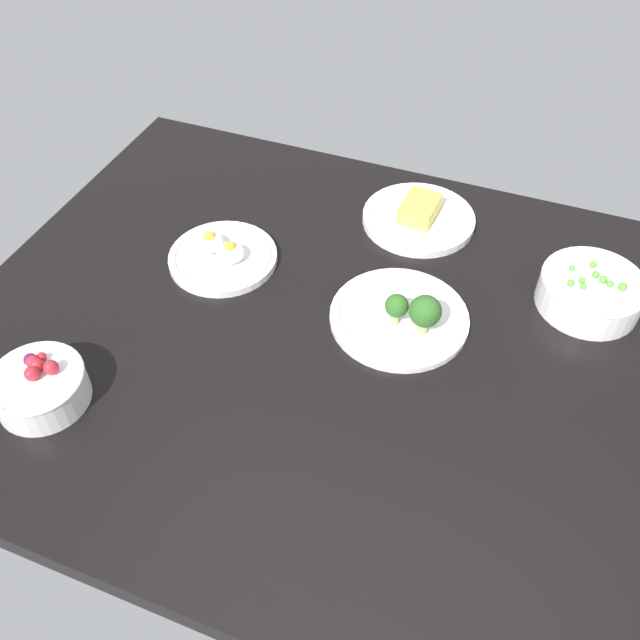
{
  "coord_description": "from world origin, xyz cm",
  "views": [
    {
      "loc": [
        26.95,
        -69.33,
        84.77
      ],
      "look_at": [
        0.0,
        0.0,
        6.0
      ],
      "focal_mm": 38.04,
      "sensor_mm": 36.0,
      "label": 1
    }
  ],
  "objects_px": {
    "plate_cheese": "(419,217)",
    "bowl_peas": "(591,291)",
    "plate_eggs": "(222,255)",
    "bowl_berries": "(40,386)",
    "plate_broccoli": "(403,316)"
  },
  "relations": [
    {
      "from": "plate_cheese",
      "to": "plate_eggs",
      "type": "relative_size",
      "value": 1.1
    },
    {
      "from": "plate_cheese",
      "to": "plate_eggs",
      "type": "bearing_deg",
      "value": -141.8
    },
    {
      "from": "bowl_berries",
      "to": "plate_cheese",
      "type": "relative_size",
      "value": 0.65
    },
    {
      "from": "plate_cheese",
      "to": "bowl_peas",
      "type": "bearing_deg",
      "value": -19.08
    },
    {
      "from": "bowl_berries",
      "to": "bowl_peas",
      "type": "relative_size",
      "value": 0.81
    },
    {
      "from": "plate_broccoli",
      "to": "plate_cheese",
      "type": "bearing_deg",
      "value": 99.85
    },
    {
      "from": "plate_cheese",
      "to": "bowl_berries",
      "type": "bearing_deg",
      "value": -123.61
    },
    {
      "from": "plate_cheese",
      "to": "bowl_peas",
      "type": "distance_m",
      "value": 0.34
    },
    {
      "from": "bowl_berries",
      "to": "plate_eggs",
      "type": "bearing_deg",
      "value": 74.16
    },
    {
      "from": "plate_broccoli",
      "to": "bowl_berries",
      "type": "distance_m",
      "value": 0.56
    },
    {
      "from": "plate_broccoli",
      "to": "plate_cheese",
      "type": "distance_m",
      "value": 0.27
    },
    {
      "from": "plate_broccoli",
      "to": "bowl_berries",
      "type": "xyz_separation_m",
      "value": [
        -0.45,
        -0.34,
        0.01
      ]
    },
    {
      "from": "plate_eggs",
      "to": "bowl_peas",
      "type": "relative_size",
      "value": 1.13
    },
    {
      "from": "plate_broccoli",
      "to": "plate_eggs",
      "type": "distance_m",
      "value": 0.34
    },
    {
      "from": "plate_broccoli",
      "to": "bowl_peas",
      "type": "relative_size",
      "value": 1.34
    }
  ]
}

